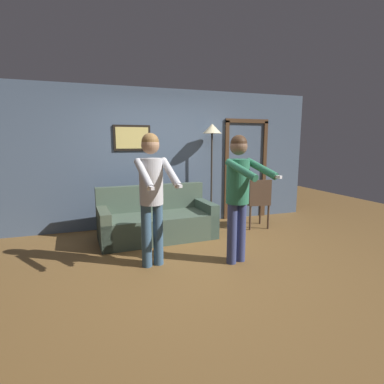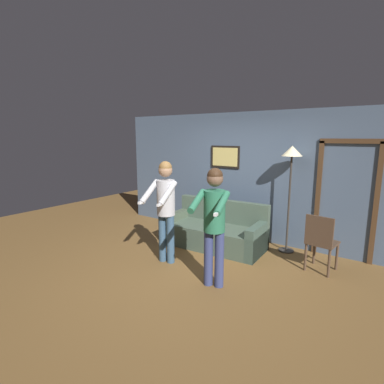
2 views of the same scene
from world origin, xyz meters
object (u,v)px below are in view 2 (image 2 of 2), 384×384
person_standing_left (165,202)px  torchiere_lamp (291,162)px  person_standing_right (214,216)px  dining_chair_distant (321,240)px  couch (215,232)px

person_standing_left → torchiere_lamp: bearing=48.0°
torchiere_lamp → person_standing_right: bearing=-102.3°
person_standing_left → person_standing_right: (1.09, -0.25, -0.01)m
torchiere_lamp → person_standing_left: (-1.51, -1.68, -0.62)m
dining_chair_distant → couch: bearing=179.1°
couch → person_standing_left: person_standing_left is taller
couch → person_standing_right: person_standing_right is taller
person_standing_right → torchiere_lamp: bearing=77.7°
couch → person_standing_left: (-0.29, -1.13, 0.77)m
torchiere_lamp → dining_chair_distant: bearing=-39.3°
person_standing_left → person_standing_right: 1.12m
couch → person_standing_right: (0.80, -1.39, 0.76)m
dining_chair_distant → person_standing_left: bearing=-153.5°
person_standing_right → person_standing_left: bearing=166.9°
torchiere_lamp → person_standing_right: 2.07m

